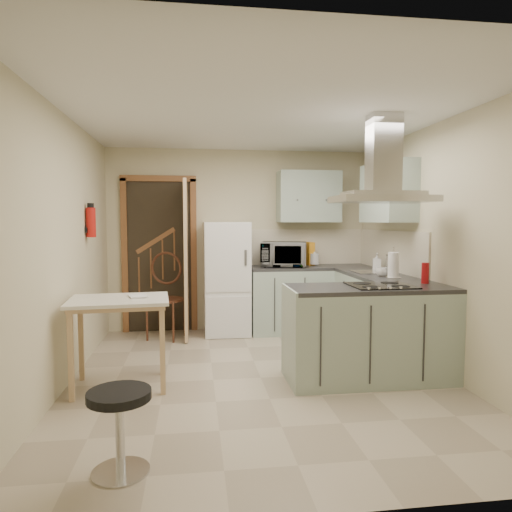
{
  "coord_description": "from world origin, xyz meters",
  "views": [
    {
      "loc": [
        -0.62,
        -4.27,
        1.51
      ],
      "look_at": [
        0.01,
        0.45,
        1.15
      ],
      "focal_mm": 32.0,
      "sensor_mm": 36.0,
      "label": 1
    }
  ],
  "objects": [
    {
      "name": "floor",
      "position": [
        0.0,
        0.0,
        0.0
      ],
      "size": [
        4.2,
        4.2,
        0.0
      ],
      "primitive_type": "plane",
      "color": "tan",
      "rests_on": "ground"
    },
    {
      "name": "ceiling",
      "position": [
        0.0,
        0.0,
        2.5
      ],
      "size": [
        4.2,
        4.2,
        0.0
      ],
      "primitive_type": "plane",
      "rotation": [
        3.14,
        0.0,
        0.0
      ],
      "color": "silver",
      "rests_on": "back_wall"
    },
    {
      "name": "back_wall",
      "position": [
        0.0,
        2.1,
        1.25
      ],
      "size": [
        3.6,
        0.0,
        3.6
      ],
      "primitive_type": "plane",
      "rotation": [
        1.57,
        0.0,
        0.0
      ],
      "color": "beige",
      "rests_on": "floor"
    },
    {
      "name": "left_wall",
      "position": [
        -1.8,
        0.0,
        1.25
      ],
      "size": [
        0.0,
        4.2,
        4.2
      ],
      "primitive_type": "plane",
      "rotation": [
        1.57,
        0.0,
        1.57
      ],
      "color": "beige",
      "rests_on": "floor"
    },
    {
      "name": "right_wall",
      "position": [
        1.8,
        0.0,
        1.25
      ],
      "size": [
        0.0,
        4.2,
        4.2
      ],
      "primitive_type": "plane",
      "rotation": [
        1.57,
        0.0,
        -1.57
      ],
      "color": "beige",
      "rests_on": "floor"
    },
    {
      "name": "doorway",
      "position": [
        -1.1,
        2.07,
        1.05
      ],
      "size": [
        1.1,
        0.12,
        2.1
      ],
      "primitive_type": "cube",
      "color": "brown",
      "rests_on": "floor"
    },
    {
      "name": "fridge",
      "position": [
        -0.2,
        1.8,
        0.75
      ],
      "size": [
        0.6,
        0.6,
        1.5
      ],
      "primitive_type": "cube",
      "color": "white",
      "rests_on": "floor"
    },
    {
      "name": "counter_back",
      "position": [
        0.66,
        1.8,
        0.45
      ],
      "size": [
        1.08,
        0.6,
        0.9
      ],
      "primitive_type": "cube",
      "color": "#9EB2A0",
      "rests_on": "floor"
    },
    {
      "name": "counter_right",
      "position": [
        1.5,
        1.12,
        0.45
      ],
      "size": [
        0.6,
        1.95,
        0.9
      ],
      "primitive_type": "cube",
      "color": "#9EB2A0",
      "rests_on": "floor"
    },
    {
      "name": "splashback",
      "position": [
        0.96,
        2.09,
        1.15
      ],
      "size": [
        1.68,
        0.02,
        0.5
      ],
      "primitive_type": "cube",
      "color": "beige",
      "rests_on": "counter_back"
    },
    {
      "name": "wall_cabinet_back",
      "position": [
        0.95,
        1.93,
        1.85
      ],
      "size": [
        0.85,
        0.35,
        0.7
      ],
      "primitive_type": "cube",
      "color": "#9EB2A0",
      "rests_on": "back_wall"
    },
    {
      "name": "wall_cabinet_right",
      "position": [
        1.62,
        0.85,
        1.85
      ],
      "size": [
        0.35,
        0.9,
        0.7
      ],
      "primitive_type": "cube",
      "color": "#9EB2A0",
      "rests_on": "right_wall"
    },
    {
      "name": "peninsula",
      "position": [
        1.02,
        -0.18,
        0.45
      ],
      "size": [
        1.55,
        0.65,
        0.9
      ],
      "primitive_type": "cube",
      "color": "#9EB2A0",
      "rests_on": "floor"
    },
    {
      "name": "hob",
      "position": [
        1.12,
        -0.18,
        0.91
      ],
      "size": [
        0.58,
        0.5,
        0.01
      ],
      "primitive_type": "cube",
      "color": "black",
      "rests_on": "peninsula"
    },
    {
      "name": "extractor_hood",
      "position": [
        1.12,
        -0.18,
        1.72
      ],
      "size": [
        0.9,
        0.55,
        0.1
      ],
      "primitive_type": "cube",
      "color": "silver",
      "rests_on": "ceiling"
    },
    {
      "name": "sink",
      "position": [
        1.5,
        0.95,
        0.91
      ],
      "size": [
        0.45,
        0.4,
        0.01
      ],
      "primitive_type": "cube",
      "color": "silver",
      "rests_on": "counter_right"
    },
    {
      "name": "fire_extinguisher",
      "position": [
        -1.74,
        0.9,
        1.5
      ],
      "size": [
        0.1,
        0.1,
        0.32
      ],
      "primitive_type": "cylinder",
      "color": "#B2140F",
      "rests_on": "left_wall"
    },
    {
      "name": "drop_leaf_table",
      "position": [
        -1.31,
        -0.07,
        0.41
      ],
      "size": [
        0.92,
        0.72,
        0.82
      ],
      "primitive_type": "cube",
      "rotation": [
        0.0,
        0.0,
        0.08
      ],
      "color": "tan",
      "rests_on": "floor"
    },
    {
      "name": "bentwood_chair",
      "position": [
        -1.0,
        1.65,
        0.5
      ],
      "size": [
        0.58,
        0.58,
        1.01
      ],
      "primitive_type": "cube",
      "rotation": [
        0.0,
        0.0,
        -0.38
      ],
      "color": "#532B1B",
      "rests_on": "floor"
    },
    {
      "name": "stool",
      "position": [
        -1.08,
        -1.54,
        0.26
      ],
      "size": [
        0.48,
        0.48,
        0.51
      ],
      "primitive_type": "cylinder",
      "rotation": [
        0.0,
        0.0,
        -0.34
      ],
      "color": "black",
      "rests_on": "floor"
    },
    {
      "name": "microwave",
      "position": [
        0.57,
        1.76,
        1.07
      ],
      "size": [
        0.68,
        0.54,
        0.33
      ],
      "primitive_type": "imported",
      "rotation": [
        0.0,
        0.0,
        -0.24
      ],
      "color": "black",
      "rests_on": "counter_back"
    },
    {
      "name": "kettle",
      "position": [
        1.02,
        1.85,
        0.99
      ],
      "size": [
        0.14,
        0.14,
        0.19
      ],
      "primitive_type": "cylinder",
      "rotation": [
        0.0,
        0.0,
        -0.13
      ],
      "color": "silver",
      "rests_on": "counter_back"
    },
    {
      "name": "cereal_box",
      "position": [
        0.97,
        1.95,
        1.06
      ],
      "size": [
        0.13,
        0.23,
        0.32
      ],
      "primitive_type": "cube",
      "rotation": [
        0.0,
        0.0,
        0.2
      ],
      "color": "orange",
      "rests_on": "counter_back"
    },
    {
      "name": "soap_bottle",
      "position": [
        1.65,
        1.18,
        1.01
      ],
      "size": [
        0.12,
        0.12,
        0.21
      ],
      "primitive_type": "imported",
      "rotation": [
        0.0,
        0.0,
        -0.31
      ],
      "color": "#B2B2BE",
      "rests_on": "counter_right"
    },
    {
      "name": "paper_towel",
      "position": [
        1.5,
        0.38,
        1.04
      ],
      "size": [
        0.13,
        0.13,
        0.29
      ],
      "primitive_type": "cylinder",
      "rotation": [
        0.0,
        0.0,
        -0.2
      ],
      "color": "white",
      "rests_on": "counter_right"
    },
    {
      "name": "cup",
      "position": [
        1.44,
        0.53,
        0.95
      ],
      "size": [
        0.17,
        0.17,
        0.1
      ],
      "primitive_type": "imported",
      "rotation": [
        0.0,
        0.0,
        0.4
      ],
      "color": "silver",
      "rests_on": "counter_right"
    },
    {
      "name": "red_bottle",
      "position": [
        1.63,
        -0.06,
        1.0
      ],
      "size": [
        0.09,
        0.09,
        0.21
      ],
      "primitive_type": "cylinder",
      "rotation": [
        0.0,
        0.0,
        -0.37
      ],
      "color": "#AF0F13",
      "rests_on": "peninsula"
    },
    {
      "name": "book",
      "position": [
        -1.22,
        -0.03,
        0.86
      ],
      "size": [
        0.21,
        0.24,
        0.09
      ],
      "primitive_type": "imported",
      "rotation": [
        0.0,
        0.0,
        0.29
      ],
      "color": "#A24D36",
      "rests_on": "drop_leaf_table"
    }
  ]
}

